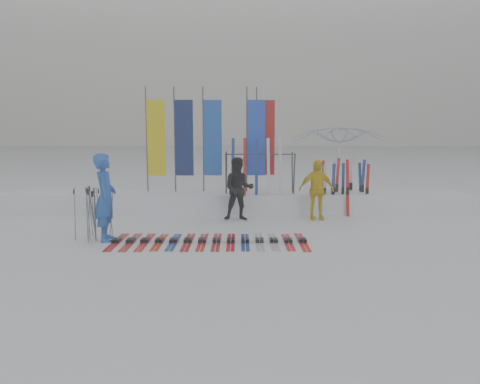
{
  "coord_description": "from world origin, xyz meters",
  "views": [
    {
      "loc": [
        0.18,
        -9.68,
        2.52
      ],
      "look_at": [
        0.2,
        1.6,
        1.0
      ],
      "focal_mm": 35.0,
      "sensor_mm": 36.0,
      "label": 1
    }
  ],
  "objects_px": {
    "person_black": "(239,189)",
    "tent_canopy": "(338,167)",
    "person_blue": "(105,197)",
    "ski_rack": "(260,168)",
    "person_yellow": "(316,190)",
    "ski_row": "(209,241)"
  },
  "relations": [
    {
      "from": "ski_row",
      "to": "ski_rack",
      "type": "height_order",
      "value": "ski_rack"
    },
    {
      "from": "ski_row",
      "to": "ski_rack",
      "type": "xyz_separation_m",
      "value": [
        1.29,
        3.65,
        1.35
      ]
    },
    {
      "from": "person_black",
      "to": "ski_rack",
      "type": "relative_size",
      "value": 0.86
    },
    {
      "from": "tent_canopy",
      "to": "ski_row",
      "type": "distance_m",
      "value": 5.93
    },
    {
      "from": "person_yellow",
      "to": "tent_canopy",
      "type": "distance_m",
      "value": 1.98
    },
    {
      "from": "person_blue",
      "to": "ski_rack",
      "type": "xyz_separation_m",
      "value": [
        3.63,
        3.45,
        0.39
      ]
    },
    {
      "from": "person_black",
      "to": "ski_rack",
      "type": "distance_m",
      "value": 1.3
    },
    {
      "from": "person_blue",
      "to": "tent_canopy",
      "type": "height_order",
      "value": "tent_canopy"
    },
    {
      "from": "person_black",
      "to": "tent_canopy",
      "type": "height_order",
      "value": "tent_canopy"
    },
    {
      "from": "person_yellow",
      "to": "tent_canopy",
      "type": "height_order",
      "value": "tent_canopy"
    },
    {
      "from": "tent_canopy",
      "to": "ski_rack",
      "type": "relative_size",
      "value": 1.48
    },
    {
      "from": "person_black",
      "to": "ski_row",
      "type": "distance_m",
      "value": 2.83
    },
    {
      "from": "ski_row",
      "to": "ski_rack",
      "type": "relative_size",
      "value": 2.13
    },
    {
      "from": "tent_canopy",
      "to": "person_blue",
      "type": "bearing_deg",
      "value": -145.83
    },
    {
      "from": "person_yellow",
      "to": "ski_rack",
      "type": "height_order",
      "value": "ski_rack"
    },
    {
      "from": "person_yellow",
      "to": "tent_canopy",
      "type": "bearing_deg",
      "value": 55.38
    },
    {
      "from": "tent_canopy",
      "to": "person_yellow",
      "type": "bearing_deg",
      "value": -119.85
    },
    {
      "from": "person_yellow",
      "to": "person_blue",
      "type": "bearing_deg",
      "value": -158.99
    },
    {
      "from": "ski_row",
      "to": "person_blue",
      "type": "bearing_deg",
      "value": 175.14
    },
    {
      "from": "person_blue",
      "to": "person_yellow",
      "type": "xyz_separation_m",
      "value": [
        5.18,
        2.5,
        -0.15
      ]
    },
    {
      "from": "person_blue",
      "to": "person_black",
      "type": "bearing_deg",
      "value": -59.82
    },
    {
      "from": "person_blue",
      "to": "ski_rack",
      "type": "distance_m",
      "value": 5.03
    }
  ]
}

